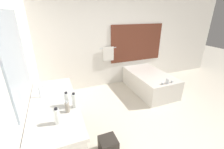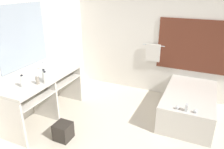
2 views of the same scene
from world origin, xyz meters
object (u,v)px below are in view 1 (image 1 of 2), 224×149
at_px(bathtub, 149,81).
at_px(water_bottle_1, 57,116).
at_px(water_bottle_2, 74,100).
at_px(waste_bin, 108,146).
at_px(water_bottle_3, 67,99).
at_px(soap_dispenser, 67,107).

bearing_deg(bathtub, water_bottle_1, -146.76).
height_order(water_bottle_2, waste_bin, water_bottle_2).
bearing_deg(water_bottle_3, water_bottle_2, -40.22).
bearing_deg(bathtub, waste_bin, -139.56).
xyz_separation_m(bathtub, water_bottle_1, (-2.47, -1.62, 0.68)).
bearing_deg(water_bottle_2, waste_bin, -24.95).
bearing_deg(soap_dispenser, water_bottle_1, -125.53).
relative_size(water_bottle_3, waste_bin, 0.72).
xyz_separation_m(bathtub, water_bottle_2, (-2.23, -1.36, 0.69)).
distance_m(water_bottle_1, water_bottle_3, 0.37).
bearing_deg(water_bottle_1, water_bottle_3, 66.57).
bearing_deg(soap_dispenser, water_bottle_2, 36.05).
relative_size(bathtub, water_bottle_1, 7.42).
bearing_deg(waste_bin, water_bottle_2, 155.05).
bearing_deg(soap_dispenser, water_bottle_3, 84.67).
xyz_separation_m(water_bottle_1, water_bottle_2, (0.24, 0.26, 0.00)).
bearing_deg(water_bottle_3, water_bottle_1, -113.43).
distance_m(water_bottle_1, soap_dispenser, 0.23).
height_order(water_bottle_1, water_bottle_2, water_bottle_2).
relative_size(water_bottle_2, waste_bin, 0.75).
bearing_deg(water_bottle_1, bathtub, 33.24).
bearing_deg(water_bottle_2, water_bottle_1, -132.19).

